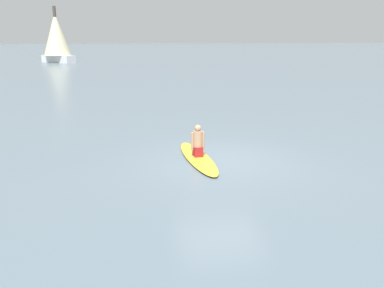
% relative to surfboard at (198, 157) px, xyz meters
% --- Properties ---
extents(ground_plane, '(400.00, 400.00, 0.00)m').
position_rel_surfboard_xyz_m(ground_plane, '(-0.26, -0.63, -0.05)').
color(ground_plane, slate).
extents(surfboard, '(3.38, 0.88, 0.10)m').
position_rel_surfboard_xyz_m(surfboard, '(0.00, 0.00, 0.00)').
color(surfboard, gold).
rests_on(surfboard, ground).
extents(person_paddler, '(0.31, 0.39, 0.90)m').
position_rel_surfboard_xyz_m(person_paddler, '(0.00, -0.00, 0.46)').
color(person_paddler, '#A51E23').
rests_on(person_paddler, surfboard).
extents(sailboat_far_right, '(5.10, 5.10, 7.26)m').
position_rel_surfboard_xyz_m(sailboat_far_right, '(46.13, 10.30, 3.38)').
color(sailboat_far_right, silver).
rests_on(sailboat_far_right, ground).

